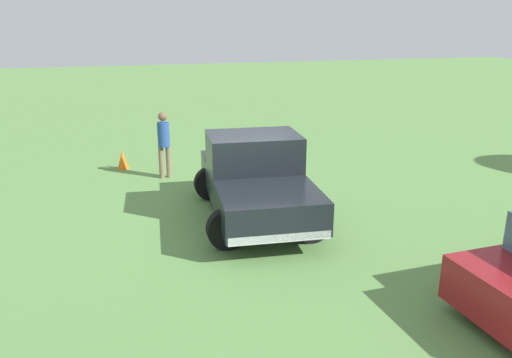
{
  "coord_description": "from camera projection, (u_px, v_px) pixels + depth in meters",
  "views": [
    {
      "loc": [
        2.72,
        10.37,
        4.18
      ],
      "look_at": [
        -0.18,
        0.33,
        0.9
      ],
      "focal_mm": 35.91,
      "sensor_mm": 36.0,
      "label": 1
    }
  ],
  "objects": [
    {
      "name": "person_bystander",
      "position": [
        164.0,
        141.0,
        13.78
      ],
      "size": [
        0.35,
        0.35,
        1.81
      ],
      "rotation": [
        0.0,
        0.0,
        1.68
      ],
      "color": "#7A6B51",
      "rests_on": "ground_plane"
    },
    {
      "name": "traffic_cone",
      "position": [
        123.0,
        160.0,
        14.83
      ],
      "size": [
        0.32,
        0.32,
        0.55
      ],
      "primitive_type": "cone",
      "color": "orange",
      "rests_on": "ground_plane"
    },
    {
      "name": "ground_plane",
      "position": [
        244.0,
        214.0,
        11.47
      ],
      "size": [
        80.0,
        80.0,
        0.0
      ],
      "primitive_type": "plane",
      "color": "#5B8C47"
    },
    {
      "name": "pickup_truck",
      "position": [
        255.0,
        175.0,
        11.04
      ],
      "size": [
        2.69,
        4.59,
        1.82
      ],
      "rotation": [
        0.0,
        0.0,
        1.48
      ],
      "color": "black",
      "rests_on": "ground_plane"
    }
  ]
}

